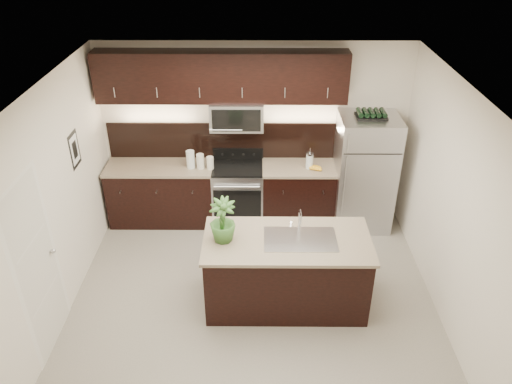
# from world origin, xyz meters

# --- Properties ---
(ground) EXTENTS (4.50, 4.50, 0.00)m
(ground) POSITION_xyz_m (0.00, 0.00, 0.00)
(ground) COLOR gray
(ground) RESTS_ON ground
(room_walls) EXTENTS (4.52, 4.02, 2.71)m
(room_walls) POSITION_xyz_m (-0.11, -0.04, 1.70)
(room_walls) COLOR silver
(room_walls) RESTS_ON ground
(counter_run) EXTENTS (3.51, 0.65, 0.94)m
(counter_run) POSITION_xyz_m (-0.46, 1.69, 0.47)
(counter_run) COLOR black
(counter_run) RESTS_ON ground
(upper_fixtures) EXTENTS (3.49, 0.40, 1.66)m
(upper_fixtures) POSITION_xyz_m (-0.43, 1.84, 2.14)
(upper_fixtures) COLOR black
(upper_fixtures) RESTS_ON counter_run
(island) EXTENTS (1.96, 0.96, 0.94)m
(island) POSITION_xyz_m (0.40, -0.16, 0.47)
(island) COLOR black
(island) RESTS_ON ground
(sink_faucet) EXTENTS (0.84, 0.50, 0.28)m
(sink_faucet) POSITION_xyz_m (0.55, -0.15, 0.96)
(sink_faucet) COLOR silver
(sink_faucet) RESTS_ON island
(refrigerator) EXTENTS (0.84, 0.76, 1.74)m
(refrigerator) POSITION_xyz_m (1.62, 1.63, 0.87)
(refrigerator) COLOR #B2B2B7
(refrigerator) RESTS_ON ground
(wine_rack) EXTENTS (0.43, 0.27, 0.10)m
(wine_rack) POSITION_xyz_m (1.62, 1.63, 1.79)
(wine_rack) COLOR black
(wine_rack) RESTS_ON refrigerator
(plant) EXTENTS (0.30, 0.30, 0.53)m
(plant) POSITION_xyz_m (-0.34, -0.17, 1.21)
(plant) COLOR #315B24
(plant) RESTS_ON island
(canisters) EXTENTS (0.40, 0.15, 0.27)m
(canisters) POSITION_xyz_m (-0.82, 1.63, 1.06)
(canisters) COLOR silver
(canisters) RESTS_ON counter_run
(french_press) EXTENTS (0.11, 0.11, 0.31)m
(french_press) POSITION_xyz_m (0.81, 1.64, 1.06)
(french_press) COLOR silver
(french_press) RESTS_ON counter_run
(bananas) EXTENTS (0.24, 0.21, 0.06)m
(bananas) POSITION_xyz_m (0.85, 1.61, 0.97)
(bananas) COLOR gold
(bananas) RESTS_ON counter_run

